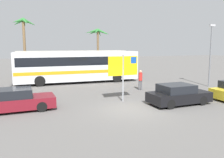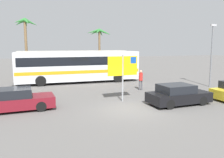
{
  "view_description": "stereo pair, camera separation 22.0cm",
  "coord_description": "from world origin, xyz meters",
  "views": [
    {
      "loc": [
        -5.64,
        -12.53,
        3.85
      ],
      "look_at": [
        0.06,
        3.97,
        1.3
      ],
      "focal_mm": 37.48,
      "sensor_mm": 36.0,
      "label": 1
    },
    {
      "loc": [
        -5.43,
        -12.6,
        3.85
      ],
      "look_at": [
        0.06,
        3.97,
        1.3
      ],
      "focal_mm": 37.48,
      "sensor_mm": 36.0,
      "label": 2
    }
  ],
  "objects": [
    {
      "name": "pedestrian_near_sign",
      "position": [
        3.12,
        5.39,
        1.02
      ],
      "size": [
        0.32,
        0.32,
        1.72
      ],
      "rotation": [
        0.0,
        0.0,
        1.38
      ],
      "color": "#4C4C51",
      "rests_on": "ground"
    },
    {
      "name": "ferry_sign",
      "position": [
        0.24,
        2.08,
        2.33
      ],
      "size": [
        2.19,
        0.29,
        3.2
      ],
      "rotation": [
        0.0,
        0.0,
        0.11
      ],
      "color": "gray",
      "rests_on": "ground"
    },
    {
      "name": "palm_tree_seaside",
      "position": [
        -6.36,
        18.21,
        5.57
      ],
      "size": [
        2.9,
        3.05,
        7.08
      ],
      "color": "brown",
      "rests_on": "ground"
    },
    {
      "name": "car_maroon",
      "position": [
        -6.66,
        1.97,
        0.64
      ],
      "size": [
        4.45,
        2.04,
        1.32
      ],
      "rotation": [
        0.0,
        0.0,
        0.06
      ],
      "color": "maroon",
      "rests_on": "ground"
    },
    {
      "name": "lamp_post_right_side",
      "position": [
        9.95,
        4.87,
        3.16
      ],
      "size": [
        0.56,
        0.2,
        5.69
      ],
      "color": "slate",
      "rests_on": "ground"
    },
    {
      "name": "palm_tree_inland",
      "position": [
        3.92,
        21.61,
        5.13
      ],
      "size": [
        3.82,
        3.45,
        6.25
      ],
      "color": "brown",
      "rests_on": "ground"
    },
    {
      "name": "ground",
      "position": [
        0.0,
        0.0,
        0.0
      ],
      "size": [
        120.0,
        120.0,
        0.0
      ],
      "primitive_type": "plane",
      "color": "#605E5B"
    },
    {
      "name": "bus_front_coach",
      "position": [
        -1.15,
        11.14,
        1.78
      ],
      "size": [
        12.35,
        2.47,
        3.17
      ],
      "color": "silver",
      "rests_on": "ground"
    },
    {
      "name": "bus_rear_coach",
      "position": [
        -1.07,
        14.63,
        1.78
      ],
      "size": [
        12.35,
        2.47,
        3.17
      ],
      "color": "silver",
      "rests_on": "ground"
    },
    {
      "name": "car_black",
      "position": [
        3.32,
        0.17,
        0.64
      ],
      "size": [
        4.12,
        2.03,
        1.32
      ],
      "rotation": [
        0.0,
        0.0,
        0.06
      ],
      "color": "black",
      "rests_on": "ground"
    }
  ]
}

